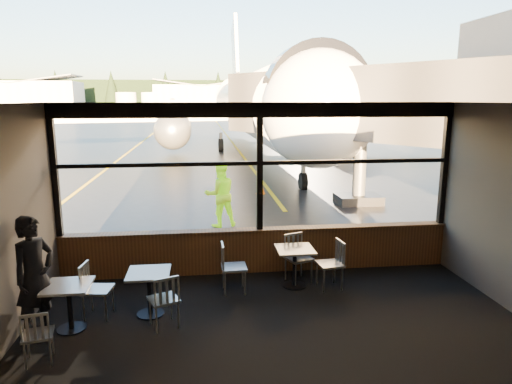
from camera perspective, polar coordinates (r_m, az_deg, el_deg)
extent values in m
plane|color=black|center=(129.05, -6.61, 9.94)|extent=(520.00, 520.00, 0.00)
cube|color=black|center=(7.07, 3.77, -18.64)|extent=(8.00, 6.00, 0.01)
cube|color=#38332D|center=(6.11, 4.21, 10.94)|extent=(8.00, 6.00, 0.04)
cube|color=#534B42|center=(3.70, 13.31, -18.18)|extent=(8.00, 0.04, 3.50)
cube|color=#59351B|center=(9.59, 0.44, -7.36)|extent=(8.00, 0.28, 0.90)
cube|color=black|center=(9.07, 0.47, 10.23)|extent=(8.00, 0.18, 0.30)
cube|color=black|center=(9.51, -23.89, 2.34)|extent=(0.12, 0.12, 2.60)
cube|color=black|center=(9.17, 0.46, 3.03)|extent=(0.12, 0.12, 2.60)
cube|color=black|center=(10.44, 22.51, 3.20)|extent=(0.12, 0.12, 2.60)
cube|color=black|center=(9.16, 0.46, 3.65)|extent=(8.00, 0.10, 0.08)
imported|color=black|center=(7.73, -25.93, -9.48)|extent=(0.76, 0.82, 1.88)
imported|color=#BFF219|center=(12.88, -4.51, -0.30)|extent=(1.03, 0.88, 1.84)
cone|color=#F54D07|center=(17.36, 0.57, 0.58)|extent=(0.36, 0.36, 0.50)
cylinder|color=silver|center=(193.15, -15.92, 11.00)|extent=(8.00, 8.00, 6.00)
cylinder|color=silver|center=(191.92, -12.91, 11.14)|extent=(8.00, 8.00, 6.00)
cylinder|color=silver|center=(191.20, -9.88, 11.26)|extent=(8.00, 8.00, 6.00)
cube|color=black|center=(219.01, -6.89, 12.15)|extent=(360.00, 3.00, 12.00)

